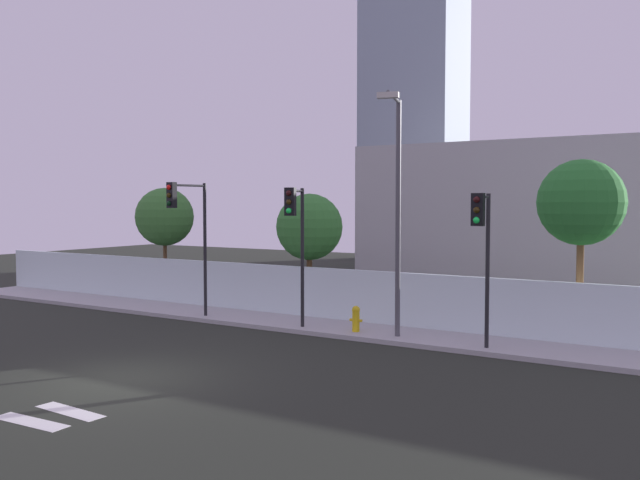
{
  "coord_description": "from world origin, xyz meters",
  "views": [
    {
      "loc": [
        12.88,
        -11.44,
        4.28
      ],
      "look_at": [
        1.7,
        6.5,
        3.15
      ],
      "focal_mm": 38.41,
      "sensor_mm": 36.0,
      "label": 1
    }
  ],
  "objects_px": {
    "traffic_light_right": "(188,219)",
    "roadside_tree_midleft": "(309,227)",
    "traffic_light_left": "(296,227)",
    "fire_hydrant": "(356,318)",
    "roadside_tree_midright": "(581,203)",
    "street_lamp_curbside": "(397,198)",
    "roadside_tree_leftmost": "(165,217)",
    "traffic_light_center": "(482,236)"
  },
  "relations": [
    {
      "from": "traffic_light_left",
      "to": "roadside_tree_midright",
      "type": "relative_size",
      "value": 0.82
    },
    {
      "from": "traffic_light_right",
      "to": "roadside_tree_midleft",
      "type": "xyz_separation_m",
      "value": [
        2.71,
        3.82,
        -0.35
      ]
    },
    {
      "from": "traffic_light_right",
      "to": "roadside_tree_leftmost",
      "type": "bearing_deg",
      "value": 142.11
    },
    {
      "from": "street_lamp_curbside",
      "to": "traffic_light_right",
      "type": "bearing_deg",
      "value": -174.79
    },
    {
      "from": "fire_hydrant",
      "to": "street_lamp_curbside",
      "type": "bearing_deg",
      "value": -9.21
    },
    {
      "from": "traffic_light_left",
      "to": "roadside_tree_midleft",
      "type": "bearing_deg",
      "value": 116.46
    },
    {
      "from": "traffic_light_left",
      "to": "traffic_light_right",
      "type": "bearing_deg",
      "value": -176.65
    },
    {
      "from": "roadside_tree_leftmost",
      "to": "roadside_tree_midleft",
      "type": "height_order",
      "value": "roadside_tree_leftmost"
    },
    {
      "from": "roadside_tree_leftmost",
      "to": "roadside_tree_midleft",
      "type": "bearing_deg",
      "value": -0.0
    },
    {
      "from": "traffic_light_center",
      "to": "traffic_light_left",
      "type": "bearing_deg",
      "value": -179.63
    },
    {
      "from": "traffic_light_left",
      "to": "roadside_tree_leftmost",
      "type": "height_order",
      "value": "roadside_tree_leftmost"
    },
    {
      "from": "traffic_light_right",
      "to": "fire_hydrant",
      "type": "xyz_separation_m",
      "value": [
        6.33,
        0.97,
        -3.11
      ]
    },
    {
      "from": "fire_hydrant",
      "to": "roadside_tree_midright",
      "type": "height_order",
      "value": "roadside_tree_midright"
    },
    {
      "from": "street_lamp_curbside",
      "to": "roadside_tree_leftmost",
      "type": "distance_m",
      "value": 13.17
    },
    {
      "from": "roadside_tree_midright",
      "to": "traffic_light_center",
      "type": "bearing_deg",
      "value": -118.72
    },
    {
      "from": "traffic_light_right",
      "to": "roadside_tree_midleft",
      "type": "distance_m",
      "value": 4.69
    },
    {
      "from": "traffic_light_left",
      "to": "street_lamp_curbside",
      "type": "relative_size",
      "value": 0.64
    },
    {
      "from": "traffic_light_center",
      "to": "roadside_tree_midleft",
      "type": "xyz_separation_m",
      "value": [
        -7.99,
        3.51,
        -0.0
      ]
    },
    {
      "from": "traffic_light_left",
      "to": "roadside_tree_leftmost",
      "type": "distance_m",
      "value": 10.03
    },
    {
      "from": "street_lamp_curbside",
      "to": "roadside_tree_midright",
      "type": "xyz_separation_m",
      "value": [
        4.75,
        3.1,
        -0.17
      ]
    },
    {
      "from": "roadside_tree_midright",
      "to": "fire_hydrant",
      "type": "bearing_deg",
      "value": -155.65
    },
    {
      "from": "fire_hydrant",
      "to": "roadside_tree_leftmost",
      "type": "distance_m",
      "value": 11.99
    },
    {
      "from": "traffic_light_right",
      "to": "roadside_tree_midleft",
      "type": "height_order",
      "value": "traffic_light_right"
    },
    {
      "from": "fire_hydrant",
      "to": "roadside_tree_midright",
      "type": "relative_size",
      "value": 0.15
    },
    {
      "from": "street_lamp_curbside",
      "to": "fire_hydrant",
      "type": "height_order",
      "value": "street_lamp_curbside"
    },
    {
      "from": "traffic_light_center",
      "to": "fire_hydrant",
      "type": "bearing_deg",
      "value": 171.34
    },
    {
      "from": "traffic_light_center",
      "to": "fire_hydrant",
      "type": "relative_size",
      "value": 5.29
    },
    {
      "from": "roadside_tree_leftmost",
      "to": "roadside_tree_midleft",
      "type": "relative_size",
      "value": 1.07
    },
    {
      "from": "traffic_light_left",
      "to": "fire_hydrant",
      "type": "relative_size",
      "value": 5.56
    },
    {
      "from": "traffic_light_center",
      "to": "roadside_tree_midright",
      "type": "relative_size",
      "value": 0.78
    },
    {
      "from": "street_lamp_curbside",
      "to": "roadside_tree_midleft",
      "type": "relative_size",
      "value": 1.56
    },
    {
      "from": "traffic_light_left",
      "to": "roadside_tree_midleft",
      "type": "distance_m",
      "value": 3.97
    },
    {
      "from": "traffic_light_left",
      "to": "roadside_tree_leftmost",
      "type": "relative_size",
      "value": 0.93
    },
    {
      "from": "traffic_light_left",
      "to": "fire_hydrant",
      "type": "height_order",
      "value": "traffic_light_left"
    },
    {
      "from": "traffic_light_right",
      "to": "street_lamp_curbside",
      "type": "height_order",
      "value": "street_lamp_curbside"
    },
    {
      "from": "traffic_light_center",
      "to": "fire_hydrant",
      "type": "xyz_separation_m",
      "value": [
        -4.37,
        0.66,
        -2.77
      ]
    },
    {
      "from": "street_lamp_curbside",
      "to": "roadside_tree_midleft",
      "type": "bearing_deg",
      "value": 149.04
    },
    {
      "from": "traffic_light_right",
      "to": "roadside_tree_midleft",
      "type": "relative_size",
      "value": 1.04
    },
    {
      "from": "fire_hydrant",
      "to": "roadside_tree_midleft",
      "type": "xyz_separation_m",
      "value": [
        -3.62,
        2.85,
        2.77
      ]
    },
    {
      "from": "street_lamp_curbside",
      "to": "roadside_tree_leftmost",
      "type": "height_order",
      "value": "street_lamp_curbside"
    },
    {
      "from": "roadside_tree_leftmost",
      "to": "traffic_light_right",
      "type": "bearing_deg",
      "value": -37.89
    },
    {
      "from": "fire_hydrant",
      "to": "roadside_tree_leftmost",
      "type": "height_order",
      "value": "roadside_tree_leftmost"
    }
  ]
}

